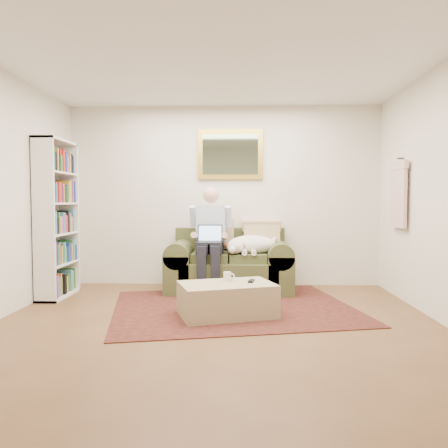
# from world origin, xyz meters

# --- Properties ---
(room_shell) EXTENTS (4.51, 5.00, 2.61)m
(room_shell) POSITION_xyz_m (0.00, 0.35, 1.30)
(room_shell) COLOR brown
(room_shell) RESTS_ON ground
(rug) EXTENTS (3.07, 2.66, 0.01)m
(rug) POSITION_xyz_m (0.17, 1.09, 0.01)
(rug) COLOR black
(rug) RESTS_ON room_shell
(sofa) EXTENTS (1.68, 0.85, 1.01)m
(sofa) POSITION_xyz_m (0.09, 2.04, 0.29)
(sofa) COLOR #4C4E29
(sofa) RESTS_ON room_shell
(seated_man) EXTENTS (0.55, 0.79, 1.41)m
(seated_man) POSITION_xyz_m (-0.16, 1.89, 0.71)
(seated_man) COLOR #8CA0D8
(seated_man) RESTS_ON sofa
(laptop) EXTENTS (0.33, 0.26, 0.24)m
(laptop) POSITION_xyz_m (-0.16, 1.82, 0.74)
(laptop) COLOR black
(laptop) RESTS_ON seated_man
(sleeping_dog) EXTENTS (0.69, 0.44, 0.26)m
(sleeping_dog) POSITION_xyz_m (0.40, 1.96, 0.64)
(sleeping_dog) COLOR white
(sleeping_dog) RESTS_ON sofa
(ottoman) EXTENTS (1.12, 0.90, 0.35)m
(ottoman) POSITION_xyz_m (0.10, 0.72, 0.18)
(ottoman) COLOR tan
(ottoman) RESTS_ON room_shell
(coffee_mug) EXTENTS (0.08, 0.08, 0.10)m
(coffee_mug) POSITION_xyz_m (0.10, 0.84, 0.40)
(coffee_mug) COLOR white
(coffee_mug) RESTS_ON ottoman
(tv_remote) EXTENTS (0.08, 0.16, 0.02)m
(tv_remote) POSITION_xyz_m (0.36, 0.80, 0.36)
(tv_remote) COLOR black
(tv_remote) RESTS_ON ottoman
(bookshelf) EXTENTS (0.28, 0.80, 2.00)m
(bookshelf) POSITION_xyz_m (-2.10, 1.60, 1.00)
(bookshelf) COLOR white
(bookshelf) RESTS_ON room_shell
(wall_mirror) EXTENTS (0.94, 0.04, 0.72)m
(wall_mirror) POSITION_xyz_m (0.09, 2.47, 1.90)
(wall_mirror) COLOR gold
(wall_mirror) RESTS_ON room_shell
(hanging_shirt) EXTENTS (0.06, 0.52, 0.90)m
(hanging_shirt) POSITION_xyz_m (2.19, 1.60, 1.35)
(hanging_shirt) COLOR beige
(hanging_shirt) RESTS_ON room_shell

